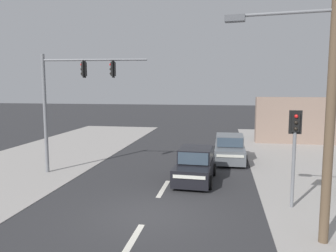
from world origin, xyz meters
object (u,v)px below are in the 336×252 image
utility_pole_foreground_right (327,72)px  sedan_kerbside_parked (229,149)px  traffic_signal_mast (69,92)px  pedestal_signal_right_kerb (295,142)px  hatchback_oncoming_mid (195,166)px

utility_pole_foreground_right → sedan_kerbside_parked: 11.15m
traffic_signal_mast → pedestal_signal_right_kerb: traffic_signal_mast is taller
sedan_kerbside_parked → traffic_signal_mast: bearing=-152.2°
utility_pole_foreground_right → traffic_signal_mast: 11.89m
utility_pole_foreground_right → hatchback_oncoming_mid: 7.97m
traffic_signal_mast → sedan_kerbside_parked: 9.67m
traffic_signal_mast → hatchback_oncoming_mid: (6.34, -0.32, -3.44)m
traffic_signal_mast → hatchback_oncoming_mid: size_ratio=1.62×
traffic_signal_mast → hatchback_oncoming_mid: traffic_signal_mast is taller
traffic_signal_mast → sedan_kerbside_parked: (7.99, 4.21, -3.44)m
pedestal_signal_right_kerb → hatchback_oncoming_mid: size_ratio=0.96×
hatchback_oncoming_mid → traffic_signal_mast: bearing=177.2°
hatchback_oncoming_mid → sedan_kerbside_parked: (1.65, 4.53, 0.00)m
utility_pole_foreground_right → pedestal_signal_right_kerb: size_ratio=2.48×
traffic_signal_mast → sedan_kerbside_parked: size_ratio=1.41×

